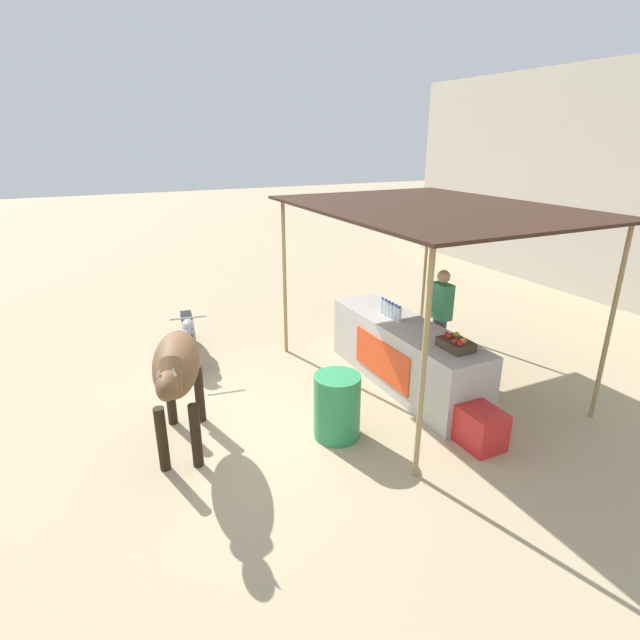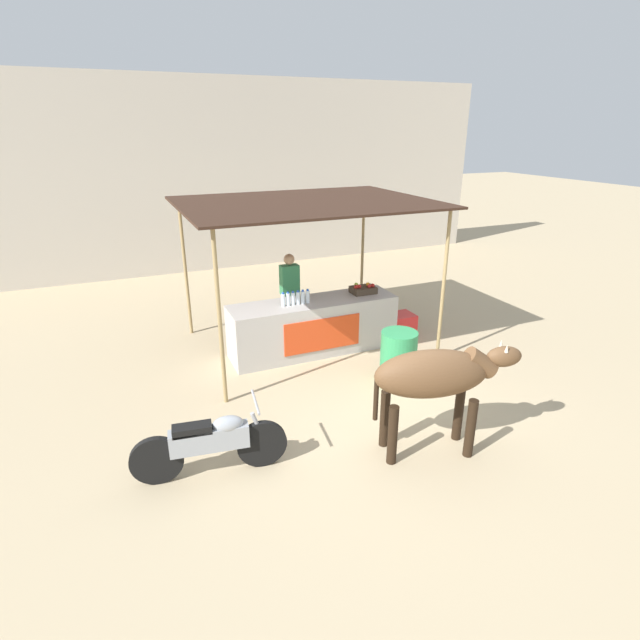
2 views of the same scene
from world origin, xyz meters
name	(u,v)px [view 1 (image 1 of 2)]	position (x,y,z in m)	size (l,w,h in m)	color
ground_plane	(266,416)	(0.00, 0.00, 0.00)	(60.00, 60.00, 0.00)	tan
stall_counter	(404,354)	(0.00, 2.20, 0.48)	(3.00, 0.82, 0.96)	#B2ADA8
stall_awning	(431,214)	(0.00, 2.50, 2.54)	(4.20, 3.20, 2.64)	#382319
water_bottle_row	(391,310)	(-0.35, 2.15, 1.07)	(0.52, 0.07, 0.25)	silver
fruit_crate	(456,344)	(1.01, 2.25, 1.03)	(0.44, 0.32, 0.18)	#3F3326
vendor_behind_counter	(440,320)	(-0.16, 2.95, 0.85)	(0.34, 0.22, 1.65)	#383842
cooler_box	(478,427)	(1.72, 2.10, 0.24)	(0.60, 0.44, 0.48)	red
water_barrel	(337,406)	(0.81, 0.64, 0.41)	(0.58, 0.58, 0.83)	#2D8C51
cow	(177,369)	(0.20, -1.13, 1.03)	(1.85, 0.87, 1.44)	brown
motorcycle_parked	(188,333)	(-2.40, -0.50, 0.43)	(1.79, 0.55, 0.90)	black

